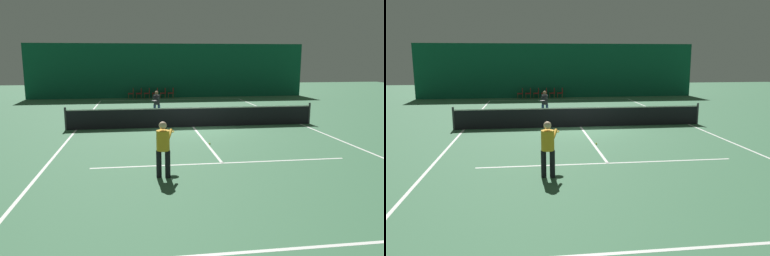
% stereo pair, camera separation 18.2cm
% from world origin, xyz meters
% --- Properties ---
extents(ground_plane, '(60.00, 60.00, 0.00)m').
position_xyz_m(ground_plane, '(0.00, 0.00, 0.00)').
color(ground_plane, '#3D704C').
extents(backdrop_curtain, '(23.00, 0.12, 4.43)m').
position_xyz_m(backdrop_curtain, '(0.00, 13.67, 2.22)').
color(backdrop_curtain, '#0F5138').
rests_on(backdrop_curtain, ground).
extents(court_line_baseline_far, '(11.00, 0.10, 0.00)m').
position_xyz_m(court_line_baseline_far, '(0.00, 11.90, 0.00)').
color(court_line_baseline_far, white).
rests_on(court_line_baseline_far, ground).
extents(court_line_baseline_near, '(11.00, 0.10, 0.00)m').
position_xyz_m(court_line_baseline_near, '(0.00, -11.90, 0.00)').
color(court_line_baseline_near, white).
rests_on(court_line_baseline_near, ground).
extents(court_line_service_far, '(8.25, 0.10, 0.00)m').
position_xyz_m(court_line_service_far, '(0.00, 6.40, 0.00)').
color(court_line_service_far, white).
rests_on(court_line_service_far, ground).
extents(court_line_service_near, '(8.25, 0.10, 0.00)m').
position_xyz_m(court_line_service_near, '(0.00, -6.40, 0.00)').
color(court_line_service_near, white).
rests_on(court_line_service_near, ground).
extents(court_line_sideline_left, '(0.10, 23.80, 0.00)m').
position_xyz_m(court_line_sideline_left, '(-5.50, 0.00, 0.00)').
color(court_line_sideline_left, white).
rests_on(court_line_sideline_left, ground).
extents(court_line_sideline_right, '(0.10, 23.80, 0.00)m').
position_xyz_m(court_line_sideline_right, '(5.50, 0.00, 0.00)').
color(court_line_sideline_right, white).
rests_on(court_line_sideline_right, ground).
extents(court_line_centre, '(0.10, 12.80, 0.00)m').
position_xyz_m(court_line_centre, '(0.00, 0.00, 0.00)').
color(court_line_centre, white).
rests_on(court_line_centre, ground).
extents(tennis_net, '(12.00, 0.10, 1.07)m').
position_xyz_m(tennis_net, '(0.00, 0.00, 0.51)').
color(tennis_net, black).
rests_on(tennis_net, ground).
extents(player_near, '(0.66, 1.36, 1.60)m').
position_xyz_m(player_near, '(-1.95, -7.52, 0.93)').
color(player_near, black).
rests_on(player_near, ground).
extents(player_far, '(0.55, 1.31, 1.49)m').
position_xyz_m(player_far, '(-1.59, 3.09, 0.87)').
color(player_far, navy).
rests_on(player_far, ground).
extents(courtside_chair_0, '(0.44, 0.44, 0.84)m').
position_xyz_m(courtside_chair_0, '(-3.11, 13.12, 0.49)').
color(courtside_chair_0, brown).
rests_on(courtside_chair_0, ground).
extents(courtside_chair_1, '(0.44, 0.44, 0.84)m').
position_xyz_m(courtside_chair_1, '(-2.46, 13.12, 0.49)').
color(courtside_chair_1, brown).
rests_on(courtside_chair_1, ground).
extents(courtside_chair_2, '(0.44, 0.44, 0.84)m').
position_xyz_m(courtside_chair_2, '(-1.81, 13.12, 0.49)').
color(courtside_chair_2, brown).
rests_on(courtside_chair_2, ground).
extents(courtside_chair_3, '(0.44, 0.44, 0.84)m').
position_xyz_m(courtside_chair_3, '(-1.16, 13.12, 0.49)').
color(courtside_chair_3, brown).
rests_on(courtside_chair_3, ground).
extents(courtside_chair_4, '(0.44, 0.44, 0.84)m').
position_xyz_m(courtside_chair_4, '(-0.50, 13.12, 0.49)').
color(courtside_chair_4, brown).
rests_on(courtside_chair_4, ground).
extents(courtside_chair_5, '(0.44, 0.44, 0.84)m').
position_xyz_m(courtside_chair_5, '(0.15, 13.12, 0.49)').
color(courtside_chair_5, brown).
rests_on(courtside_chair_5, ground).
extents(tennis_ball, '(0.07, 0.07, 0.07)m').
position_xyz_m(tennis_ball, '(0.10, -3.76, 0.03)').
color(tennis_ball, '#D1DB33').
rests_on(tennis_ball, ground).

